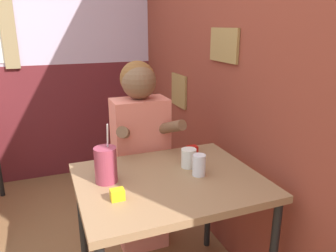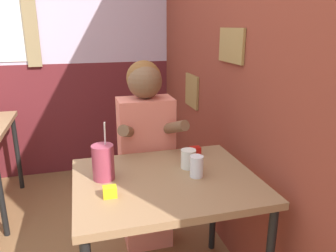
% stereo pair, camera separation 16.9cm
% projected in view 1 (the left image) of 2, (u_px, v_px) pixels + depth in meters
% --- Properties ---
extents(brick_wall_right, '(0.08, 4.20, 2.70)m').
position_uv_depth(brick_wall_right, '(201.00, 40.00, 2.29)').
color(brick_wall_right, brown).
rests_on(brick_wall_right, ground_plane).
extents(back_wall, '(5.43, 0.09, 2.70)m').
position_uv_depth(back_wall, '(14.00, 36.00, 2.86)').
color(back_wall, silver).
rests_on(back_wall, ground_plane).
extents(main_table, '(0.89, 0.73, 0.73)m').
position_uv_depth(main_table, '(169.00, 192.00, 1.64)').
color(main_table, '#93704C').
rests_on(main_table, ground_plane).
extents(person_seated, '(0.42, 0.41, 1.25)m').
position_uv_depth(person_seated, '(141.00, 154.00, 2.08)').
color(person_seated, '#EA7F6B').
rests_on(person_seated, ground_plane).
extents(cocktail_pitcher, '(0.11, 0.11, 0.29)m').
position_uv_depth(cocktail_pitcher, '(106.00, 165.00, 1.55)').
color(cocktail_pitcher, '#99384C').
rests_on(cocktail_pitcher, main_table).
extents(glass_near_pitcher, '(0.07, 0.07, 0.11)m').
position_uv_depth(glass_near_pitcher, '(199.00, 165.00, 1.63)').
color(glass_near_pitcher, silver).
rests_on(glass_near_pitcher, main_table).
extents(glass_center, '(0.08, 0.08, 0.10)m').
position_uv_depth(glass_center, '(189.00, 158.00, 1.73)').
color(glass_center, silver).
rests_on(glass_center, main_table).
extents(condiment_ketchup, '(0.06, 0.04, 0.05)m').
position_uv_depth(condiment_ketchup, '(192.00, 150.00, 1.91)').
color(condiment_ketchup, '#B7140F').
rests_on(condiment_ketchup, main_table).
extents(condiment_mustard, '(0.06, 0.04, 0.05)m').
position_uv_depth(condiment_mustard, '(117.00, 195.00, 1.41)').
color(condiment_mustard, yellow).
rests_on(condiment_mustard, main_table).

